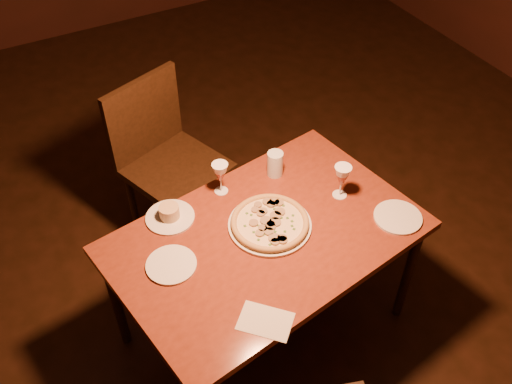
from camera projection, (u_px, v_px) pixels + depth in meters
floor at (238, 361)px, 2.70m from camera, size 7.00×7.00×0.00m
dining_table at (266, 244)px, 2.41m from camera, size 1.38×1.01×0.68m
chair_far at (166, 157)px, 2.96m from camera, size 0.58×0.58×0.94m
pizza_plate at (270, 223)px, 2.39m from camera, size 0.35×0.35×0.04m
ramekin_saucer at (170, 214)px, 2.42m from camera, size 0.21×0.21×0.07m
wine_glass_far at (221, 178)px, 2.50m from camera, size 0.07×0.07×0.16m
wine_glass_right at (341, 181)px, 2.48m from camera, size 0.08×0.08×0.17m
water_tumbler at (275, 164)px, 2.60m from camera, size 0.07×0.07×0.12m
side_plate_left at (171, 265)px, 2.25m from camera, size 0.20×0.20×0.01m
side_plate_near at (398, 217)px, 2.43m from camera, size 0.21×0.21×0.01m
menu_card at (265, 321)px, 2.06m from camera, size 0.23×0.23×0.00m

